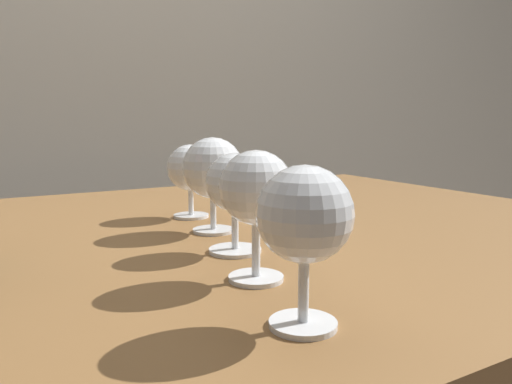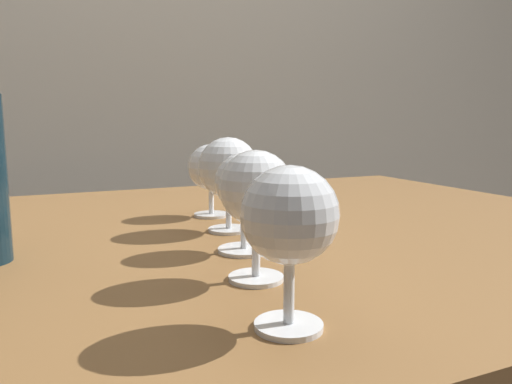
{
  "view_description": "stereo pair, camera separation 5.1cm",
  "coord_description": "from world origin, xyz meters",
  "px_view_note": "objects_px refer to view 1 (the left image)",
  "views": [
    {
      "loc": [
        -0.32,
        -0.69,
        0.94
      ],
      "look_at": [
        -0.07,
        -0.25,
        0.87
      ],
      "focal_mm": 34.24,
      "sensor_mm": 36.0,
      "label": 1
    },
    {
      "loc": [
        -0.27,
        -0.71,
        0.94
      ],
      "look_at": [
        -0.07,
        -0.25,
        0.87
      ],
      "focal_mm": 34.24,
      "sensor_mm": 36.0,
      "label": 2
    }
  ],
  "objects_px": {
    "wine_glass_cabernet": "(191,169)",
    "wine_glass_rose": "(235,185)",
    "wine_glass_pinot": "(305,218)",
    "wine_glass_port": "(213,170)",
    "wine_glass_white": "(256,191)"
  },
  "relations": [
    {
      "from": "wine_glass_pinot",
      "to": "wine_glass_port",
      "type": "height_order",
      "value": "wine_glass_port"
    },
    {
      "from": "wine_glass_cabernet",
      "to": "wine_glass_pinot",
      "type": "bearing_deg",
      "value": -101.48
    },
    {
      "from": "wine_glass_white",
      "to": "wine_glass_cabernet",
      "type": "bearing_deg",
      "value": 78.6
    },
    {
      "from": "wine_glass_cabernet",
      "to": "wine_glass_rose",
      "type": "bearing_deg",
      "value": -99.13
    },
    {
      "from": "wine_glass_white",
      "to": "wine_glass_port",
      "type": "relative_size",
      "value": 0.97
    },
    {
      "from": "wine_glass_pinot",
      "to": "wine_glass_rose",
      "type": "distance_m",
      "value": 0.24
    },
    {
      "from": "wine_glass_white",
      "to": "wine_glass_rose",
      "type": "bearing_deg",
      "value": 73.76
    },
    {
      "from": "wine_glass_pinot",
      "to": "wine_glass_cabernet",
      "type": "height_order",
      "value": "wine_glass_pinot"
    },
    {
      "from": "wine_glass_pinot",
      "to": "wine_glass_white",
      "type": "xyz_separation_m",
      "value": [
        0.03,
        0.12,
        0.01
      ]
    },
    {
      "from": "wine_glass_pinot",
      "to": "wine_glass_white",
      "type": "distance_m",
      "value": 0.12
    },
    {
      "from": "wine_glass_rose",
      "to": "wine_glass_port",
      "type": "distance_m",
      "value": 0.12
    },
    {
      "from": "wine_glass_white",
      "to": "wine_glass_rose",
      "type": "height_order",
      "value": "wine_glass_white"
    },
    {
      "from": "wine_glass_port",
      "to": "wine_glass_cabernet",
      "type": "distance_m",
      "value": 0.12
    },
    {
      "from": "wine_glass_port",
      "to": "wine_glass_cabernet",
      "type": "height_order",
      "value": "wine_glass_port"
    },
    {
      "from": "wine_glass_pinot",
      "to": "wine_glass_port",
      "type": "distance_m",
      "value": 0.36
    }
  ]
}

